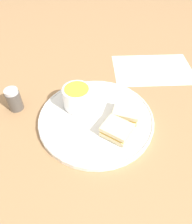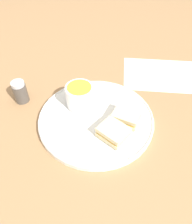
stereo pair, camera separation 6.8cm
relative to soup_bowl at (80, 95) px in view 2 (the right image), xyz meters
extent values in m
plane|color=#9E754C|center=(0.04, 0.07, -0.06)|extent=(2.40, 2.40, 0.00)
cylinder|color=white|center=(0.04, 0.07, -0.05)|extent=(0.37, 0.37, 0.02)
torus|color=white|center=(0.04, 0.07, -0.04)|extent=(0.36, 0.36, 0.01)
cylinder|color=white|center=(0.00, 0.00, -0.03)|extent=(0.05, 0.05, 0.01)
cylinder|color=white|center=(0.00, 0.00, 0.00)|extent=(0.09, 0.09, 0.07)
cylinder|color=gold|center=(0.00, 0.00, 0.03)|extent=(0.08, 0.08, 0.01)
cube|color=silver|center=(-0.07, 0.05, -0.03)|extent=(0.02, 0.09, 0.00)
ellipsoid|color=silver|center=(-0.06, -0.01, -0.03)|extent=(0.03, 0.04, 0.01)
cube|color=beige|center=(0.10, 0.14, -0.03)|extent=(0.10, 0.10, 0.01)
cube|color=gold|center=(0.10, 0.14, -0.02)|extent=(0.09, 0.09, 0.01)
cube|color=beige|center=(0.10, 0.14, -0.01)|extent=(0.10, 0.10, 0.01)
cube|color=beige|center=(0.03, 0.16, -0.03)|extent=(0.08, 0.09, 0.01)
cube|color=gold|center=(0.03, 0.16, -0.02)|extent=(0.07, 0.08, 0.01)
cube|color=beige|center=(0.03, 0.16, -0.01)|extent=(0.08, 0.09, 0.01)
cylinder|color=#4C4742|center=(0.02, -0.21, -0.02)|extent=(0.05, 0.05, 0.07)
cylinder|color=#B7B7BC|center=(0.02, -0.21, 0.02)|extent=(0.04, 0.04, 0.01)
cube|color=white|center=(-0.27, 0.26, -0.06)|extent=(0.27, 0.35, 0.00)
camera|label=1|loc=(0.50, 0.13, 0.47)|focal=35.00mm
camera|label=2|loc=(0.49, 0.20, 0.47)|focal=35.00mm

